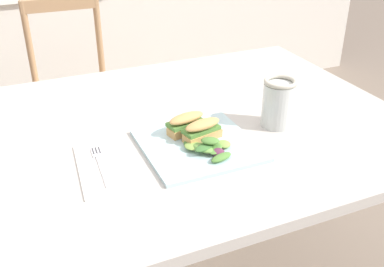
{
  "coord_description": "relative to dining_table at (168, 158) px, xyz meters",
  "views": [
    {
      "loc": [
        -0.44,
        -1.15,
        1.34
      ],
      "look_at": [
        -0.01,
        -0.18,
        0.76
      ],
      "focal_mm": 42.5,
      "sensor_mm": 36.0,
      "label": 1
    }
  ],
  "objects": [
    {
      "name": "sandwich_half_back",
      "position": [
        0.03,
        -0.07,
        0.15
      ],
      "size": [
        0.11,
        0.07,
        0.06
      ],
      "color": "tan",
      "rests_on": "plate_lunch"
    },
    {
      "name": "fork_on_napkin",
      "position": [
        -0.22,
        -0.12,
        0.11
      ],
      "size": [
        0.03,
        0.19,
        0.0
      ],
      "color": "silver",
      "rests_on": "napkin_folded"
    },
    {
      "name": "sandwich_half_front",
      "position": [
        0.05,
        -0.12,
        0.15
      ],
      "size": [
        0.11,
        0.07,
        0.06
      ],
      "color": "tan",
      "rests_on": "plate_lunch"
    },
    {
      "name": "dining_table",
      "position": [
        0.0,
        0.0,
        0.0
      ],
      "size": [
        1.38,
        0.98,
        0.74
      ],
      "color": "#BCB7AD",
      "rests_on": "ground"
    },
    {
      "name": "napkin_folded",
      "position": [
        -0.22,
        -0.14,
        0.11
      ],
      "size": [
        0.13,
        0.25,
        0.0
      ],
      "primitive_type": "cube",
      "rotation": [
        0.0,
        0.0,
        -0.08
      ],
      "color": "silver",
      "rests_on": "dining_table"
    },
    {
      "name": "mason_jar_iced_tea",
      "position": [
        0.29,
        -0.12,
        0.17
      ],
      "size": [
        0.09,
        0.09,
        0.14
      ],
      "color": "#C67528",
      "rests_on": "dining_table"
    },
    {
      "name": "chair_wooden_far",
      "position": [
        -0.1,
        1.05,
        -0.18
      ],
      "size": [
        0.41,
        0.41,
        0.87
      ],
      "color": "tan",
      "rests_on": "ground"
    },
    {
      "name": "plate_lunch",
      "position": [
        0.03,
        -0.14,
        0.11
      ],
      "size": [
        0.28,
        0.28,
        0.01
      ],
      "primitive_type": "cube",
      "color": "silver",
      "rests_on": "dining_table"
    },
    {
      "name": "salad_mixed_greens",
      "position": [
        0.04,
        -0.19,
        0.13
      ],
      "size": [
        0.13,
        0.14,
        0.04
      ],
      "color": "#602D47",
      "rests_on": "plate_lunch"
    }
  ]
}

